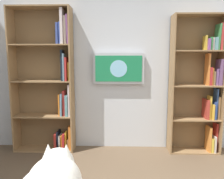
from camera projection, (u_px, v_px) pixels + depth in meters
The scene contains 4 objects.
wall_back at pixel (119, 65), 3.48m from camera, with size 4.52×0.06×2.70m, color silver.
bookshelf_left at pixel (201, 86), 3.33m from camera, with size 0.77×0.28×2.09m.
bookshelf_right at pixel (51, 82), 3.39m from camera, with size 0.93×0.28×2.22m.
wall_mounted_tv at pixel (119, 69), 3.41m from camera, with size 0.80×0.07×0.47m.
Camera 1 is at (0.00, 1.28, 1.44)m, focal length 34.88 mm.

